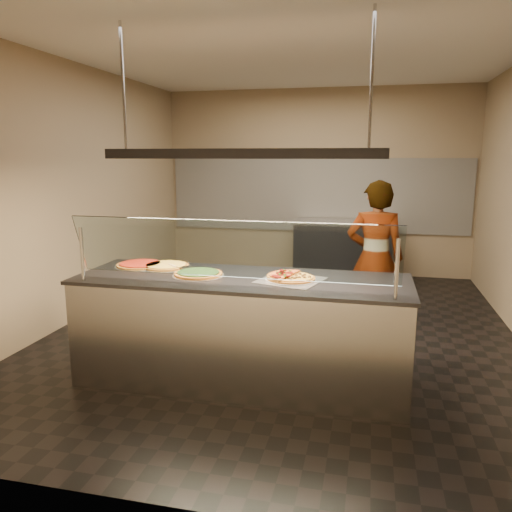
% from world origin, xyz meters
% --- Properties ---
extents(ground, '(5.00, 6.00, 0.02)m').
position_xyz_m(ground, '(0.00, 0.00, -0.01)').
color(ground, black).
rests_on(ground, ground).
extents(ceiling, '(5.00, 6.00, 0.02)m').
position_xyz_m(ceiling, '(0.00, 0.00, 3.01)').
color(ceiling, silver).
rests_on(ceiling, wall_back).
extents(wall_back, '(5.00, 0.02, 3.00)m').
position_xyz_m(wall_back, '(0.00, 3.01, 1.50)').
color(wall_back, '#9A8663').
rests_on(wall_back, ground).
extents(wall_front, '(5.00, 0.02, 3.00)m').
position_xyz_m(wall_front, '(0.00, -3.01, 1.50)').
color(wall_front, '#9A8663').
rests_on(wall_front, ground).
extents(wall_left, '(0.02, 6.00, 3.00)m').
position_xyz_m(wall_left, '(-2.51, 0.00, 1.50)').
color(wall_left, '#9A8663').
rests_on(wall_left, ground).
extents(tile_band, '(4.90, 0.02, 1.20)m').
position_xyz_m(tile_band, '(0.00, 2.98, 1.30)').
color(tile_band, silver).
rests_on(tile_band, wall_back).
extents(serving_counter, '(2.80, 0.94, 0.93)m').
position_xyz_m(serving_counter, '(-0.13, -1.35, 0.47)').
color(serving_counter, '#B7B7BC').
rests_on(serving_counter, ground).
extents(sneeze_guard, '(2.56, 0.18, 0.54)m').
position_xyz_m(sneeze_guard, '(-0.13, -1.69, 1.23)').
color(sneeze_guard, '#B7B7BC').
rests_on(sneeze_guard, serving_counter).
extents(perforated_tray, '(0.59, 0.59, 0.01)m').
position_xyz_m(perforated_tray, '(0.29, -1.36, 0.94)').
color(perforated_tray, silver).
rests_on(perforated_tray, serving_counter).
extents(half_pizza_pepperoni, '(0.30, 0.43, 0.05)m').
position_xyz_m(half_pizza_pepperoni, '(0.19, -1.36, 0.96)').
color(half_pizza_pepperoni, brown).
rests_on(half_pizza_pepperoni, perforated_tray).
extents(half_pizza_sausage, '(0.30, 0.43, 0.04)m').
position_xyz_m(half_pizza_sausage, '(0.38, -1.36, 0.96)').
color(half_pizza_sausage, brown).
rests_on(half_pizza_sausage, perforated_tray).
extents(pizza_spinach, '(0.44, 0.44, 0.03)m').
position_xyz_m(pizza_spinach, '(-0.51, -1.37, 0.95)').
color(pizza_spinach, silver).
rests_on(pizza_spinach, serving_counter).
extents(pizza_cheese, '(0.45, 0.45, 0.03)m').
position_xyz_m(pizza_cheese, '(-0.91, -1.13, 0.94)').
color(pizza_cheese, silver).
rests_on(pizza_cheese, serving_counter).
extents(pizza_tomato, '(0.46, 0.46, 0.03)m').
position_xyz_m(pizza_tomato, '(-1.16, -1.13, 0.94)').
color(pizza_tomato, silver).
rests_on(pizza_tomato, serving_counter).
extents(pizza_spatula, '(0.29, 0.17, 0.02)m').
position_xyz_m(pizza_spatula, '(-0.76, -1.19, 0.96)').
color(pizza_spatula, '#B7B7BC').
rests_on(pizza_spatula, pizza_spinach).
extents(prep_table, '(1.53, 0.74, 0.93)m').
position_xyz_m(prep_table, '(0.50, 2.55, 0.47)').
color(prep_table, '#2F2F34').
rests_on(prep_table, ground).
extents(worker, '(0.62, 0.41, 1.69)m').
position_xyz_m(worker, '(0.97, 0.17, 0.84)').
color(worker, '#36353F').
rests_on(worker, ground).
extents(heat_lamp_housing, '(2.30, 0.18, 0.08)m').
position_xyz_m(heat_lamp_housing, '(-0.13, -1.35, 1.95)').
color(heat_lamp_housing, '#2F2F34').
rests_on(heat_lamp_housing, ceiling).
extents(lamp_rod_left, '(0.02, 0.02, 1.01)m').
position_xyz_m(lamp_rod_left, '(-1.13, -1.35, 2.50)').
color(lamp_rod_left, '#B7B7BC').
rests_on(lamp_rod_left, ceiling).
extents(lamp_rod_right, '(0.02, 0.02, 1.01)m').
position_xyz_m(lamp_rod_right, '(0.87, -1.35, 2.50)').
color(lamp_rod_right, '#B7B7BC').
rests_on(lamp_rod_right, ceiling).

